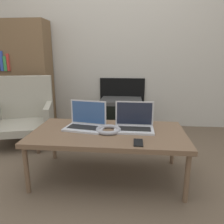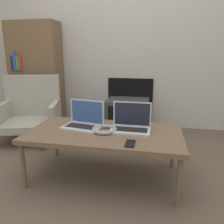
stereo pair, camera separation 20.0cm
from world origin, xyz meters
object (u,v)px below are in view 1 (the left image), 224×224
at_px(laptop_right, 134,123).
at_px(headphones, 108,130).
at_px(tv, 121,115).
at_px(armchair, 23,111).
at_px(phone, 138,143).
at_px(laptop_left, 86,122).

height_order(laptop_right, headphones, laptop_right).
height_order(tv, armchair, armchair).
height_order(laptop_right, phone, laptop_right).
bearing_deg(armchair, phone, -51.35).
relative_size(tv, armchair, 0.68).
bearing_deg(laptop_right, laptop_left, -179.27).
relative_size(phone, armchair, 0.16).
bearing_deg(laptop_left, headphones, -12.09).
relative_size(laptop_right, phone, 2.49).
height_order(laptop_right, armchair, armchair).
distance_m(tv, armchair, 1.22).
distance_m(laptop_left, tv, 1.16).
distance_m(laptop_right, phone, 0.30).
height_order(laptop_left, laptop_right, same).
xyz_separation_m(laptop_right, phone, (0.03, -0.29, -0.05)).
distance_m(headphones, armchair, 1.29).
distance_m(headphones, tv, 1.21).
bearing_deg(tv, phone, -82.02).
distance_m(laptop_left, phone, 0.52).
height_order(headphones, armchair, armchair).
bearing_deg(laptop_left, phone, -24.43).
relative_size(headphones, armchair, 0.25).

